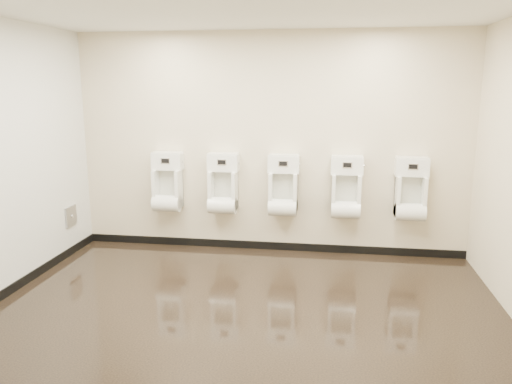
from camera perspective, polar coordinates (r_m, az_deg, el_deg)
ground at (r=5.07m, az=-1.04°, el=-12.79°), size 5.00×3.50×0.00m
ceiling at (r=4.65m, az=-1.18°, el=20.32°), size 5.00×3.50×0.00m
back_wall at (r=6.38m, az=1.53°, el=5.49°), size 5.00×0.02×2.80m
front_wall at (r=2.98m, az=-6.72°, el=-2.31°), size 5.00×0.02×2.80m
left_wall at (r=5.64m, az=-27.07°, el=3.29°), size 0.02×3.50×2.80m
tile_overlay_left at (r=5.64m, az=-27.03°, el=3.29°), size 0.01×3.50×2.80m
skirting_back at (r=6.66m, az=1.45°, el=-6.14°), size 5.00×0.02×0.10m
skirting_left at (r=5.96m, az=-25.71°, el=-9.62°), size 0.02×3.50×0.10m
access_panel at (r=6.79m, az=-20.41°, el=-2.59°), size 0.04×0.25×0.25m
urinal_0 at (r=6.63m, az=-10.08°, el=0.65°), size 0.41×0.30×0.76m
urinal_1 at (r=6.43m, az=-3.79°, el=0.47°), size 0.41×0.30×0.76m
urinal_2 at (r=6.31m, az=3.14°, el=0.25°), size 0.41×0.30×0.76m
urinal_3 at (r=6.29m, az=10.26°, el=0.03°), size 0.41×0.30×0.76m
urinal_4 at (r=6.36m, az=17.25°, el=-0.19°), size 0.41×0.30×0.76m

